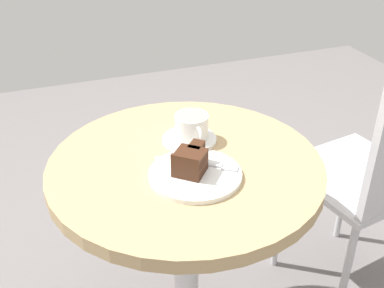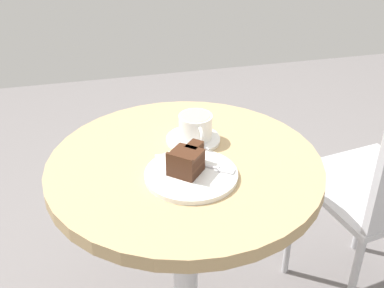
{
  "view_description": "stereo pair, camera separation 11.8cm",
  "coord_description": "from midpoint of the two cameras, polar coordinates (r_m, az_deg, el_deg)",
  "views": [
    {
      "loc": [
        0.94,
        -0.33,
        1.33
      ],
      "look_at": [
        -0.01,
        0.02,
        0.72
      ],
      "focal_mm": 45.0,
      "sensor_mm": 36.0,
      "label": 1
    },
    {
      "loc": [
        0.98,
        -0.22,
        1.33
      ],
      "look_at": [
        -0.01,
        0.02,
        0.72
      ],
      "focal_mm": 45.0,
      "sensor_mm": 36.0,
      "label": 2
    }
  ],
  "objects": [
    {
      "name": "saucer",
      "position": [
        1.27,
        2.8,
        0.49
      ],
      "size": [
        0.14,
        0.14,
        0.01
      ],
      "color": "white",
      "rests_on": "cafe_table"
    },
    {
      "name": "teaspoon",
      "position": [
        1.25,
        4.41,
        0.1
      ],
      "size": [
        0.11,
        0.04,
        0.0
      ],
      "rotation": [
        0.0,
        0.0,
        5.97
      ],
      "color": "silver",
      "rests_on": "saucer"
    },
    {
      "name": "cafe_table",
      "position": [
        1.26,
        1.87,
        -6.71
      ],
      "size": [
        0.68,
        0.68,
        0.68
      ],
      "color": "tan",
      "rests_on": "ground"
    },
    {
      "name": "cake_slice",
      "position": [
        1.12,
        2.43,
        -2.12
      ],
      "size": [
        0.11,
        0.1,
        0.06
      ],
      "rotation": [
        0.0,
        0.0,
        2.42
      ],
      "color": "#422619",
      "rests_on": "cake_plate"
    },
    {
      "name": "fork",
      "position": [
        1.14,
        5.22,
        -2.83
      ],
      "size": [
        0.1,
        0.13,
        0.0
      ],
      "rotation": [
        0.0,
        0.0,
        0.96
      ],
      "color": "silver",
      "rests_on": "cake_plate"
    },
    {
      "name": "cake_plate",
      "position": [
        1.13,
        2.84,
        -3.76
      ],
      "size": [
        0.22,
        0.22,
        0.01
      ],
      "color": "white",
      "rests_on": "cafe_table"
    },
    {
      "name": "napkin",
      "position": [
        1.16,
        1.61,
        -2.94
      ],
      "size": [
        0.15,
        0.15,
        0.0
      ],
      "rotation": [
        0.0,
        0.0,
        2.93
      ],
      "color": "silver",
      "rests_on": "cafe_table"
    },
    {
      "name": "coffee_cup",
      "position": [
        1.25,
        3.14,
        2.02
      ],
      "size": [
        0.12,
        0.09,
        0.07
      ],
      "color": "white",
      "rests_on": "saucer"
    }
  ]
}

